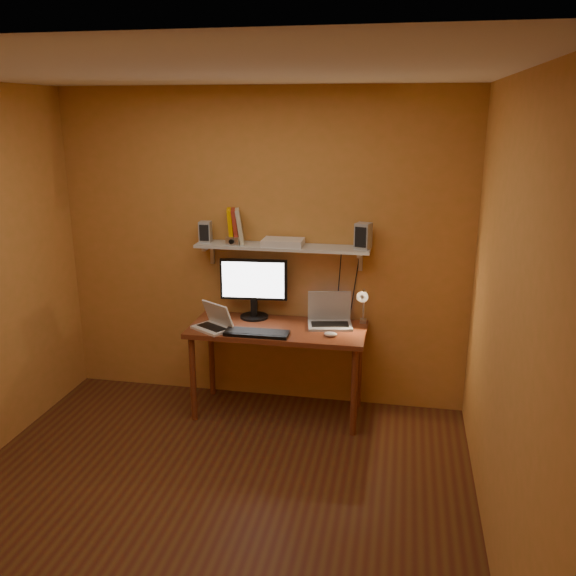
% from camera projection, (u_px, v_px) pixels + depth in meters
% --- Properties ---
extents(room, '(3.44, 3.24, 2.64)m').
position_uv_depth(room, '(198.00, 309.00, 3.52)').
color(room, '#4F2E14').
rests_on(room, ground).
extents(desk, '(1.40, 0.60, 0.75)m').
position_uv_depth(desk, '(278.00, 337.00, 4.87)').
color(desk, brown).
rests_on(desk, ground).
extents(wall_shelf, '(1.40, 0.25, 0.21)m').
position_uv_depth(wall_shelf, '(282.00, 247.00, 4.86)').
color(wall_shelf, silver).
rests_on(wall_shelf, room).
extents(monitor, '(0.55, 0.25, 0.50)m').
position_uv_depth(monitor, '(254.00, 285.00, 4.99)').
color(monitor, black).
rests_on(monitor, desk).
extents(laptop, '(0.39, 0.31, 0.26)m').
position_uv_depth(laptop, '(330.00, 316.00, 4.89)').
color(laptop, '#989AA0').
rests_on(laptop, desk).
extents(netbook, '(0.36, 0.33, 0.21)m').
position_uv_depth(netbook, '(215.00, 322.00, 4.80)').
color(netbook, silver).
rests_on(netbook, desk).
extents(keyboard, '(0.50, 0.17, 0.03)m').
position_uv_depth(keyboard, '(257.00, 333.00, 4.68)').
color(keyboard, black).
rests_on(keyboard, desk).
extents(mouse, '(0.11, 0.07, 0.04)m').
position_uv_depth(mouse, '(331.00, 334.00, 4.64)').
color(mouse, silver).
rests_on(mouse, desk).
extents(desk_lamp, '(0.09, 0.23, 0.38)m').
position_uv_depth(desk_lamp, '(363.00, 302.00, 4.78)').
color(desk_lamp, silver).
rests_on(desk_lamp, desk).
extents(speaker_left, '(0.10, 0.10, 0.17)m').
position_uv_depth(speaker_left, '(205.00, 232.00, 4.95)').
color(speaker_left, '#989AA0').
rests_on(speaker_left, wall_shelf).
extents(speaker_right, '(0.14, 0.14, 0.20)m').
position_uv_depth(speaker_right, '(363.00, 236.00, 4.70)').
color(speaker_right, '#989AA0').
rests_on(speaker_right, wall_shelf).
extents(books, '(0.19, 0.20, 0.28)m').
position_uv_depth(books, '(235.00, 226.00, 4.90)').
color(books, '#DA9900').
rests_on(books, wall_shelf).
extents(shelf_camera, '(0.11, 0.06, 0.07)m').
position_uv_depth(shelf_camera, '(232.00, 241.00, 4.84)').
color(shelf_camera, silver).
rests_on(shelf_camera, wall_shelf).
extents(router, '(0.32, 0.22, 0.05)m').
position_uv_depth(router, '(283.00, 242.00, 4.83)').
color(router, silver).
rests_on(router, wall_shelf).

